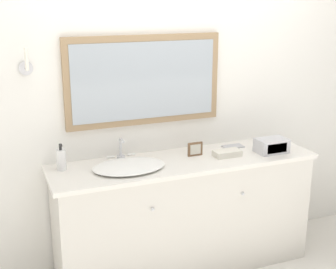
% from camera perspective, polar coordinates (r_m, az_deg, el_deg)
% --- Properties ---
extents(wall_back, '(8.00, 0.18, 2.55)m').
position_cam_1_polar(wall_back, '(3.45, 0.08, 5.12)').
color(wall_back, white).
rests_on(wall_back, ground_plane).
extents(vanity_counter, '(1.91, 0.53, 0.85)m').
position_cam_1_polar(vanity_counter, '(3.47, 1.94, -9.69)').
color(vanity_counter, beige).
rests_on(vanity_counter, ground_plane).
extents(sink_basin, '(0.49, 0.40, 0.16)m').
position_cam_1_polar(sink_basin, '(3.15, -4.82, -3.82)').
color(sink_basin, white).
rests_on(sink_basin, vanity_counter).
extents(soap_bottle, '(0.06, 0.06, 0.18)m').
position_cam_1_polar(soap_bottle, '(3.17, -12.89, -2.98)').
color(soap_bottle, white).
rests_on(soap_bottle, vanity_counter).
extents(appliance_box, '(0.23, 0.15, 0.10)m').
position_cam_1_polar(appliance_box, '(3.53, 12.52, -1.33)').
color(appliance_box, '#BCBCC1').
rests_on(appliance_box, vanity_counter).
extents(picture_frame, '(0.11, 0.01, 0.10)m').
position_cam_1_polar(picture_frame, '(3.38, 3.33, -1.79)').
color(picture_frame, brown).
rests_on(picture_frame, vanity_counter).
extents(hand_towel_near_sink, '(0.20, 0.10, 0.04)m').
position_cam_1_polar(hand_towel_near_sink, '(3.40, 7.20, -2.28)').
color(hand_towel_near_sink, silver).
rests_on(hand_towel_near_sink, vanity_counter).
extents(metal_tray, '(0.16, 0.09, 0.01)m').
position_cam_1_polar(metal_tray, '(3.61, 7.92, -1.45)').
color(metal_tray, '#ADADB2').
rests_on(metal_tray, vanity_counter).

